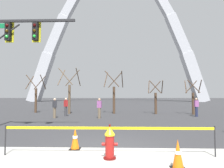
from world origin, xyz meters
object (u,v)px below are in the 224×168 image
at_px(traffic_cone_mid_sidewalk, 178,155).
at_px(traffic_signal_gantry, 3,51).
at_px(pedestrian_walking_right, 196,107).
at_px(pedestrian_near_trees, 66,107).
at_px(fire_hydrant, 110,143).
at_px(traffic_cone_by_hydrant, 75,139).
at_px(monument_arch, 117,37).
at_px(pedestrian_walking_left, 99,108).
at_px(pedestrian_standing_center, 55,108).

height_order(traffic_cone_mid_sidewalk, traffic_signal_gantry, traffic_signal_gantry).
relative_size(pedestrian_walking_right, pedestrian_near_trees, 1.00).
bearing_deg(traffic_signal_gantry, traffic_cone_mid_sidewalk, -33.08).
relative_size(fire_hydrant, traffic_cone_by_hydrant, 1.36).
relative_size(monument_arch, pedestrian_walking_left, 31.42).
bearing_deg(traffic_cone_by_hydrant, pedestrian_walking_left, 90.22).
relative_size(traffic_cone_by_hydrant, traffic_signal_gantry, 0.12).
height_order(monument_arch, pedestrian_standing_center, monument_arch).
height_order(monument_arch, pedestrian_walking_left, monument_arch).
relative_size(traffic_cone_mid_sidewalk, pedestrian_walking_right, 0.46).
bearing_deg(pedestrian_standing_center, pedestrian_walking_right, 7.01).
bearing_deg(pedestrian_walking_right, pedestrian_near_trees, 179.78).
height_order(traffic_cone_mid_sidewalk, pedestrian_walking_left, pedestrian_walking_left).
xyz_separation_m(traffic_cone_by_hydrant, pedestrian_standing_center, (-3.65, 9.29, 0.46)).
distance_m(fire_hydrant, monument_arch, 53.72).
height_order(traffic_cone_by_hydrant, traffic_cone_mid_sidewalk, same).
xyz_separation_m(monument_arch, pedestrian_walking_right, (7.11, -38.96, -17.39)).
xyz_separation_m(fire_hydrant, traffic_signal_gantry, (-5.58, 4.01, 3.60)).
height_order(fire_hydrant, pedestrian_standing_center, pedestrian_standing_center).
bearing_deg(traffic_cone_by_hydrant, monument_arch, 88.80).
relative_size(traffic_cone_by_hydrant, pedestrian_walking_left, 0.46).
bearing_deg(pedestrian_near_trees, monument_arch, 83.88).
bearing_deg(traffic_cone_by_hydrant, fire_hydrant, -39.22).
relative_size(pedestrian_standing_center, pedestrian_walking_right, 1.00).
bearing_deg(monument_arch, traffic_cone_by_hydrant, -91.20).
bearing_deg(pedestrian_walking_left, pedestrian_near_trees, 152.17).
xyz_separation_m(monument_arch, pedestrian_standing_center, (-4.69, -40.41, -17.39)).
relative_size(fire_hydrant, pedestrian_walking_right, 0.62).
height_order(fire_hydrant, pedestrian_walking_right, pedestrian_walking_right).
height_order(traffic_cone_by_hydrant, traffic_signal_gantry, traffic_signal_gantry).
distance_m(fire_hydrant, traffic_cone_mid_sidewalk, 1.90).
xyz_separation_m(traffic_cone_by_hydrant, traffic_signal_gantry, (-4.36, 3.01, 3.71)).
bearing_deg(traffic_signal_gantry, pedestrian_standing_center, 83.54).
relative_size(pedestrian_walking_left, pedestrian_walking_right, 1.00).
xyz_separation_m(pedestrian_walking_right, pedestrian_near_trees, (-11.29, 0.04, 0.00)).
height_order(traffic_cone_mid_sidewalk, pedestrian_walking_right, pedestrian_walking_right).
distance_m(fire_hydrant, pedestrian_near_trees, 12.57).
xyz_separation_m(pedestrian_standing_center, pedestrian_near_trees, (0.52, 1.50, 0.00)).
bearing_deg(traffic_cone_mid_sidewalk, traffic_cone_by_hydrant, 149.30).
bearing_deg(traffic_signal_gantry, pedestrian_near_trees, 81.01).
height_order(pedestrian_walking_left, pedestrian_walking_right, same).
relative_size(pedestrian_standing_center, pedestrian_near_trees, 1.00).
distance_m(traffic_cone_by_hydrant, pedestrian_near_trees, 11.24).
bearing_deg(pedestrian_walking_right, monument_arch, 100.35).
bearing_deg(traffic_cone_mid_sidewalk, pedestrian_walking_right, 67.43).
xyz_separation_m(fire_hydrant, monument_arch, (-0.18, 50.70, 17.74)).
bearing_deg(traffic_cone_by_hydrant, pedestrian_near_trees, 106.19).
relative_size(pedestrian_walking_left, pedestrian_near_trees, 1.00).
bearing_deg(traffic_cone_by_hydrant, pedestrian_walking_right, 52.80).
height_order(fire_hydrant, traffic_cone_mid_sidewalk, fire_hydrant).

